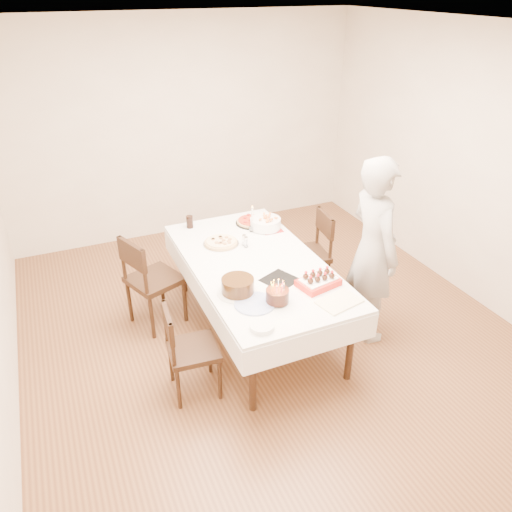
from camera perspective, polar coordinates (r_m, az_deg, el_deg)
name	(u,v)px	position (r m, az deg, el deg)	size (l,w,h in m)	color
floor	(267,329)	(4.93, 1.32, -8.32)	(5.00, 5.00, 0.00)	brown
wall_back	(185,130)	(6.48, -8.16, 14.11)	(4.50, 0.04, 2.70)	beige
wall_front	(506,402)	(2.57, 26.69, -14.64)	(4.50, 0.04, 2.70)	beige
wall_right	(472,166)	(5.54, 23.44, 9.41)	(0.04, 5.00, 2.70)	beige
ceiling	(272,26)	(3.93, 1.81, 24.76)	(5.00, 5.00, 0.00)	white
dining_table	(256,297)	(4.71, 0.00, -4.69)	(1.14, 2.14, 0.75)	white
chair_right_savory	(306,255)	(5.27, 5.73, 0.16)	(0.47, 0.47, 0.92)	black
chair_left_savory	(155,280)	(4.87, -11.51, -2.66)	(0.49, 0.49, 0.96)	black
chair_left_dessert	(193,350)	(4.07, -7.19, -10.58)	(0.43, 0.43, 0.83)	black
person	(373,251)	(4.57, 13.20, 0.61)	(0.64, 0.42, 1.75)	#A19C97
pizza_white	(221,242)	(4.82, -4.02, 1.55)	(0.35, 0.35, 0.04)	beige
pizza_pepperoni	(251,221)	(5.24, -0.53, 3.98)	(0.33, 0.33, 0.04)	red
red_placemat	(271,230)	(5.11, 1.73, 3.04)	(0.21, 0.21, 0.01)	#B21E1E
pasta_bowl	(265,223)	(5.11, 1.09, 3.77)	(0.31, 0.31, 0.10)	white
taper_candle	(252,218)	(5.02, -0.42, 4.34)	(0.06, 0.06, 0.29)	white
shaker_pair	(246,242)	(4.75, -1.15, 1.60)	(0.09, 0.09, 0.11)	white
cola_glass	(190,222)	(5.17, -7.59, 3.89)	(0.07, 0.07, 0.13)	black
layer_cake	(238,286)	(4.06, -2.10, -3.44)	(0.34, 0.34, 0.13)	#351F0D
cake_board	(280,280)	(4.26, 2.74, -2.77)	(0.27, 0.27, 0.01)	black
birthday_cake	(277,292)	(3.93, 2.47, -4.12)	(0.18, 0.18, 0.17)	#39190F
strawberry_box	(318,281)	(4.19, 7.15, -2.88)	(0.34, 0.23, 0.08)	red
box_lid	(339,302)	(4.03, 9.49, -5.25)	(0.34, 0.23, 0.03)	beige
plate_stack	(262,327)	(3.69, 0.68, -8.07)	(0.18, 0.18, 0.04)	white
china_plate	(255,304)	(3.95, -0.15, -5.45)	(0.33, 0.33, 0.01)	white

